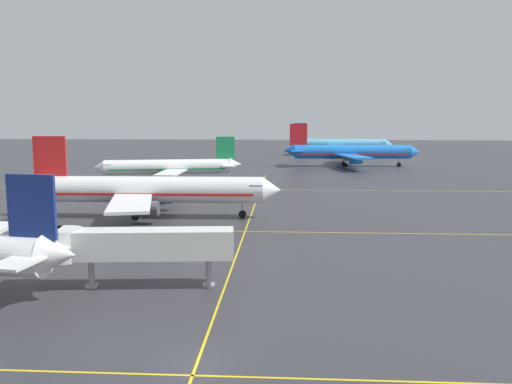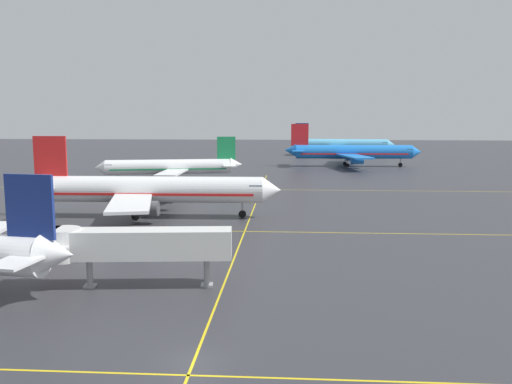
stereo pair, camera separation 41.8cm
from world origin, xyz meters
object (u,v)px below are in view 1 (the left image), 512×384
Objects in this scene: airliner_far_right_stand at (340,144)px; airliner_second_row at (149,190)px; airliner_far_left_stand at (350,152)px; airliner_third_row at (170,167)px; jet_bridge at (124,245)px.

airliner_second_row is at bearing -107.91° from airliner_far_right_stand.
airliner_far_left_stand is (40.49, 83.99, 0.11)m from airliner_second_row.
airliner_third_row is 1.91× the size of jet_bridge.
airliner_third_row reaches higher than jet_bridge.
jet_bridge is (6.32, -33.97, -0.25)m from airliner_second_row.
airliner_far_right_stand is (41.39, 128.07, -0.07)m from airliner_second_row.
airliner_far_left_stand reaches higher than airliner_far_right_stand.
airliner_third_row is at bearing -138.33° from airliner_far_left_stand.
airliner_second_row is 93.24m from airliner_far_left_stand.
airliner_far_left_stand is 2.33× the size of jet_bridge.
airliner_third_row is (-6.14, 42.48, -0.66)m from airliner_second_row.
airliner_second_row reaches higher than airliner_far_right_stand.
airliner_second_row is 2.27× the size of jet_bridge.
airliner_third_row is 0.86× the size of airliner_far_right_stand.
jet_bridge is at bearing -80.75° from airliner_third_row.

